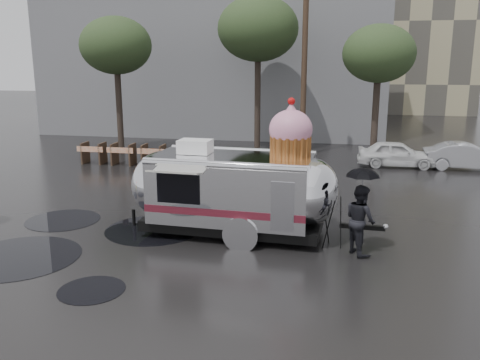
# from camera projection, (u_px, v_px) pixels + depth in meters

# --- Properties ---
(ground) EXTENTS (120.00, 120.00, 0.00)m
(ground) POSITION_uv_depth(u_px,v_px,m) (165.00, 249.00, 13.36)
(ground) COLOR black
(ground) RESTS_ON ground
(puddles) EXTENTS (6.67, 9.53, 0.01)m
(puddles) POSITION_uv_depth(u_px,v_px,m) (103.00, 235.00, 14.40)
(puddles) COLOR black
(puddles) RESTS_ON ground
(grey_building) EXTENTS (22.00, 12.00, 13.00)m
(grey_building) POSITION_uv_depth(u_px,v_px,m) (222.00, 35.00, 35.49)
(grey_building) COLOR slate
(grey_building) RESTS_ON ground
(utility_pole) EXTENTS (1.60, 0.28, 9.00)m
(utility_pole) POSITION_uv_depth(u_px,v_px,m) (304.00, 64.00, 25.17)
(utility_pole) COLOR #473323
(utility_pole) RESTS_ON ground
(tree_left) EXTENTS (3.64, 3.64, 6.95)m
(tree_left) POSITION_uv_depth(u_px,v_px,m) (116.00, 46.00, 25.80)
(tree_left) COLOR #382D26
(tree_left) RESTS_ON ground
(tree_mid) EXTENTS (4.20, 4.20, 8.03)m
(tree_mid) POSITION_uv_depth(u_px,v_px,m) (258.00, 29.00, 26.19)
(tree_mid) COLOR #382D26
(tree_mid) RESTS_ON ground
(tree_right) EXTENTS (3.36, 3.36, 6.42)m
(tree_right) POSITION_uv_depth(u_px,v_px,m) (379.00, 54.00, 23.45)
(tree_right) COLOR #382D26
(tree_right) RESTS_ON ground
(barricade_row) EXTENTS (4.30, 0.80, 1.00)m
(barricade_row) POSITION_uv_depth(u_px,v_px,m) (123.00, 154.00, 23.79)
(barricade_row) COLOR #473323
(barricade_row) RESTS_ON ground
(airstream_trailer) EXTENTS (7.37, 2.89, 3.97)m
(airstream_trailer) POSITION_uv_depth(u_px,v_px,m) (236.00, 187.00, 14.16)
(airstream_trailer) COLOR silver
(airstream_trailer) RESTS_ON ground
(person_right) EXTENTS (0.85, 0.99, 1.80)m
(person_right) POSITION_uv_depth(u_px,v_px,m) (360.00, 220.00, 12.85)
(person_right) COLOR black
(person_right) RESTS_ON ground
(umbrella_black) EXTENTS (1.05, 1.05, 2.27)m
(umbrella_black) POSITION_uv_depth(u_px,v_px,m) (362.00, 181.00, 12.62)
(umbrella_black) COLOR black
(umbrella_black) RESTS_ON ground
(tripod) EXTENTS (0.56, 0.58, 1.42)m
(tripod) POSITION_uv_depth(u_px,v_px,m) (332.00, 217.00, 13.33)
(tripod) COLOR black
(tripod) RESTS_ON ground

